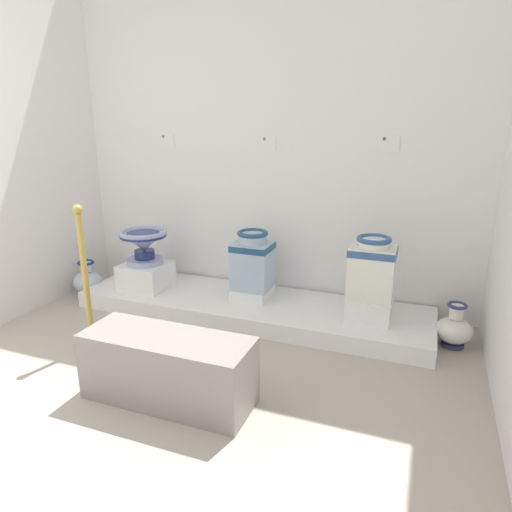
{
  "coord_description": "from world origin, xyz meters",
  "views": [
    {
      "loc": [
        3.06,
        -1.11,
        1.56
      ],
      "look_at": [
        1.8,
        2.15,
        0.51
      ],
      "focal_mm": 32.15,
      "sensor_mm": 36.0,
      "label": 1
    }
  ],
  "objects_px": {
    "antique_toilet_central_ornate": "(253,259)",
    "antique_toilet_pale_glazed": "(372,267)",
    "museum_bench": "(168,368)",
    "plinth_block_leftmost": "(146,275)",
    "antique_toilet_leftmost": "(144,242)",
    "info_placard_first": "(168,140)",
    "decorative_vase_companion": "(88,281)",
    "decorative_vase_spare": "(454,329)",
    "plinth_block_central_ornate": "(253,292)",
    "info_placard_second": "(269,143)",
    "plinth_block_pale_glazed": "(369,308)",
    "stanchion_post_near_left": "(88,306)",
    "info_placard_third": "(390,144)"
  },
  "relations": [
    {
      "from": "antique_toilet_central_ornate",
      "to": "antique_toilet_pale_glazed",
      "type": "relative_size",
      "value": 1.04
    },
    {
      "from": "antique_toilet_pale_glazed",
      "to": "museum_bench",
      "type": "distance_m",
      "value": 1.61
    },
    {
      "from": "museum_bench",
      "to": "plinth_block_leftmost",
      "type": "bearing_deg",
      "value": 128.35
    },
    {
      "from": "antique_toilet_central_ornate",
      "to": "museum_bench",
      "type": "height_order",
      "value": "antique_toilet_central_ornate"
    },
    {
      "from": "antique_toilet_leftmost",
      "to": "info_placard_first",
      "type": "height_order",
      "value": "info_placard_first"
    },
    {
      "from": "antique_toilet_leftmost",
      "to": "decorative_vase_companion",
      "type": "relative_size",
      "value": 1.25
    },
    {
      "from": "plinth_block_leftmost",
      "to": "info_placard_first",
      "type": "height_order",
      "value": "info_placard_first"
    },
    {
      "from": "antique_toilet_leftmost",
      "to": "antique_toilet_pale_glazed",
      "type": "height_order",
      "value": "antique_toilet_pale_glazed"
    },
    {
      "from": "decorative_vase_spare",
      "to": "museum_bench",
      "type": "distance_m",
      "value": 2.02
    },
    {
      "from": "plinth_block_central_ornate",
      "to": "info_placard_second",
      "type": "bearing_deg",
      "value": 87.28
    },
    {
      "from": "antique_toilet_leftmost",
      "to": "museum_bench",
      "type": "bearing_deg",
      "value": -51.65
    },
    {
      "from": "plinth_block_pale_glazed",
      "to": "antique_toilet_pale_glazed",
      "type": "distance_m",
      "value": 0.32
    },
    {
      "from": "decorative_vase_spare",
      "to": "museum_bench",
      "type": "relative_size",
      "value": 0.33
    },
    {
      "from": "antique_toilet_leftmost",
      "to": "plinth_block_pale_glazed",
      "type": "height_order",
      "value": "antique_toilet_leftmost"
    },
    {
      "from": "plinth_block_central_ornate",
      "to": "museum_bench",
      "type": "bearing_deg",
      "value": -89.45
    },
    {
      "from": "info_placard_first",
      "to": "plinth_block_leftmost",
      "type": "bearing_deg",
      "value": -91.39
    },
    {
      "from": "info_placard_first",
      "to": "decorative_vase_spare",
      "type": "distance_m",
      "value": 2.83
    },
    {
      "from": "museum_bench",
      "to": "antique_toilet_leftmost",
      "type": "bearing_deg",
      "value": 128.35
    },
    {
      "from": "antique_toilet_leftmost",
      "to": "antique_toilet_pale_glazed",
      "type": "distance_m",
      "value": 1.92
    },
    {
      "from": "decorative_vase_spare",
      "to": "stanchion_post_near_left",
      "type": "xyz_separation_m",
      "value": [
        -2.41,
        -0.92,
        0.17
      ]
    },
    {
      "from": "plinth_block_leftmost",
      "to": "antique_toilet_central_ornate",
      "type": "height_order",
      "value": "antique_toilet_central_ornate"
    },
    {
      "from": "plinth_block_leftmost",
      "to": "decorative_vase_companion",
      "type": "distance_m",
      "value": 0.6
    },
    {
      "from": "museum_bench",
      "to": "antique_toilet_pale_glazed",
      "type": "bearing_deg",
      "value": 52.78
    },
    {
      "from": "antique_toilet_leftmost",
      "to": "plinth_block_central_ornate",
      "type": "height_order",
      "value": "antique_toilet_leftmost"
    },
    {
      "from": "antique_toilet_pale_glazed",
      "to": "stanchion_post_near_left",
      "type": "xyz_separation_m",
      "value": [
        -1.81,
        -0.88,
        -0.23
      ]
    },
    {
      "from": "plinth_block_leftmost",
      "to": "info_placard_third",
      "type": "xyz_separation_m",
      "value": [
        1.94,
        0.45,
        1.14
      ]
    },
    {
      "from": "antique_toilet_central_ornate",
      "to": "info_placard_second",
      "type": "distance_m",
      "value": 0.97
    },
    {
      "from": "decorative_vase_spare",
      "to": "museum_bench",
      "type": "height_order",
      "value": "museum_bench"
    },
    {
      "from": "plinth_block_pale_glazed",
      "to": "info_placard_first",
      "type": "xyz_separation_m",
      "value": [
        -1.91,
        0.43,
        1.16
      ]
    },
    {
      "from": "info_placard_third",
      "to": "decorative_vase_spare",
      "type": "xyz_separation_m",
      "value": [
        0.58,
        -0.39,
        -1.25
      ]
    },
    {
      "from": "antique_toilet_pale_glazed",
      "to": "plinth_block_central_ornate",
      "type": "bearing_deg",
      "value": 174.1
    },
    {
      "from": "antique_toilet_leftmost",
      "to": "antique_toilet_central_ornate",
      "type": "height_order",
      "value": "antique_toilet_central_ornate"
    },
    {
      "from": "info_placard_third",
      "to": "decorative_vase_companion",
      "type": "relative_size",
      "value": 0.42
    },
    {
      "from": "plinth_block_leftmost",
      "to": "stanchion_post_near_left",
      "type": "height_order",
      "value": "stanchion_post_near_left"
    },
    {
      "from": "antique_toilet_leftmost",
      "to": "info_placard_third",
      "type": "bearing_deg",
      "value": 13.14
    },
    {
      "from": "stanchion_post_near_left",
      "to": "museum_bench",
      "type": "height_order",
      "value": "stanchion_post_near_left"
    },
    {
      "from": "info_placard_second",
      "to": "decorative_vase_companion",
      "type": "relative_size",
      "value": 0.36
    },
    {
      "from": "antique_toilet_leftmost",
      "to": "antique_toilet_central_ornate",
      "type": "xyz_separation_m",
      "value": [
        0.96,
        0.12,
        -0.09
      ]
    },
    {
      "from": "plinth_block_central_ornate",
      "to": "antique_toilet_pale_glazed",
      "type": "xyz_separation_m",
      "value": [
        0.96,
        -0.1,
        0.36
      ]
    },
    {
      "from": "info_placard_second",
      "to": "decorative_vase_companion",
      "type": "distance_m",
      "value": 2.06
    },
    {
      "from": "antique_toilet_pale_glazed",
      "to": "museum_bench",
      "type": "bearing_deg",
      "value": -127.22
    },
    {
      "from": "plinth_block_pale_glazed",
      "to": "museum_bench",
      "type": "relative_size",
      "value": 0.33
    },
    {
      "from": "info_placard_second",
      "to": "decorative_vase_spare",
      "type": "height_order",
      "value": "info_placard_second"
    },
    {
      "from": "decorative_vase_spare",
      "to": "decorative_vase_companion",
      "type": "bearing_deg",
      "value": -177.5
    },
    {
      "from": "antique_toilet_pale_glazed",
      "to": "decorative_vase_companion",
      "type": "bearing_deg",
      "value": -177.81
    },
    {
      "from": "info_placard_first",
      "to": "decorative_vase_companion",
      "type": "xyz_separation_m",
      "value": [
        -0.6,
        -0.52,
        -1.23
      ]
    },
    {
      "from": "antique_toilet_leftmost",
      "to": "decorative_vase_spare",
      "type": "distance_m",
      "value": 2.55
    },
    {
      "from": "plinth_block_leftmost",
      "to": "decorative_vase_spare",
      "type": "distance_m",
      "value": 2.52
    },
    {
      "from": "plinth_block_leftmost",
      "to": "antique_toilet_pale_glazed",
      "type": "bearing_deg",
      "value": 0.74
    },
    {
      "from": "decorative_vase_companion",
      "to": "antique_toilet_central_ornate",
      "type": "bearing_deg",
      "value": 7.21
    }
  ]
}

